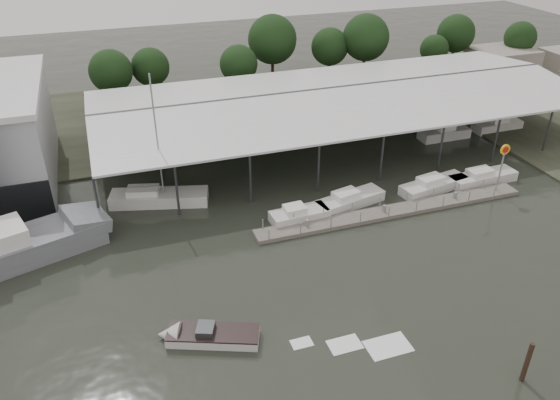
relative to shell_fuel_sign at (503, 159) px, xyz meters
name	(u,v)px	position (x,y,z in m)	size (l,w,h in m)	color
ground	(281,313)	(-27.00, -9.99, -3.93)	(200.00, 200.00, 0.00)	#252B23
land_strip_far	(182,116)	(-27.00, 32.01, -3.83)	(140.00, 30.00, 0.30)	#3E4231
covered_boat_shed	(339,93)	(-10.00, 18.01, 2.20)	(58.24, 24.00, 6.96)	silver
floating_dock	(393,211)	(-12.00, 0.01, -3.72)	(28.00, 2.00, 1.40)	slate
shell_fuel_sign	(503,159)	(0.00, 0.00, 0.00)	(1.10, 0.18, 5.55)	gray
distant_commercial_buildings	(522,60)	(32.03, 34.70, -2.08)	(22.00, 8.00, 4.00)	gray
white_sailboat	(158,197)	(-33.38, 9.38, -3.27)	(9.98, 5.03, 13.49)	silver
speedboat_underway	(205,336)	(-32.97, -10.88, -3.53)	(17.31, 8.18, 2.00)	silver
moored_cruiser_0	(299,215)	(-21.16, 1.75, -3.31)	(5.70, 2.51, 1.70)	silver
moored_cruiser_1	(349,200)	(-15.40, 2.75, -3.31)	(7.58, 3.77, 1.70)	silver
moored_cruiser_2	(433,185)	(-5.78, 2.73, -3.31)	(8.05, 3.52, 1.70)	silver
moored_cruiser_3	(482,178)	(0.10, 2.49, -3.31)	(7.72, 2.55, 1.70)	silver
horizon_tree_line	(323,46)	(-3.50, 38.13, 2.35)	(72.69, 10.86, 11.12)	black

